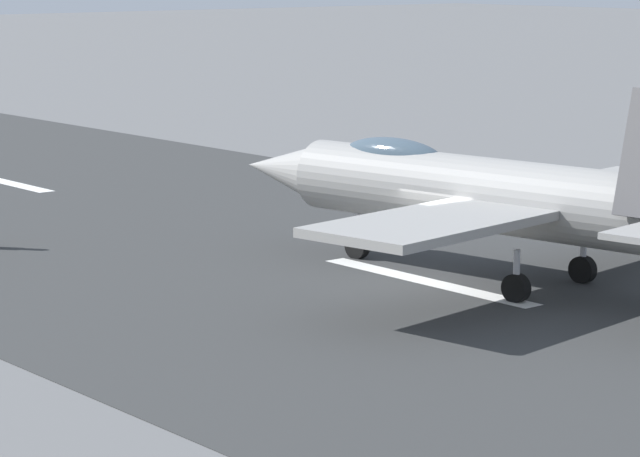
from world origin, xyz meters
TOP-DOWN VIEW (x-y plane):
  - ground_plane at (0.00, 0.00)m, footprint 400.00×400.00m
  - runway_strip at (-0.02, 0.00)m, footprint 240.00×26.00m
  - fighter_jet at (-1.01, -1.38)m, footprint 18.04×15.18m
  - marker_cone_mid at (6.07, -13.30)m, footprint 0.44×0.44m

SIDE VIEW (x-z plane):
  - ground_plane at x=0.00m, z-range 0.00..0.00m
  - runway_strip at x=-0.02m, z-range 0.00..0.02m
  - marker_cone_mid at x=6.07m, z-range 0.00..0.55m
  - fighter_jet at x=-1.01m, z-range -0.36..5.35m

